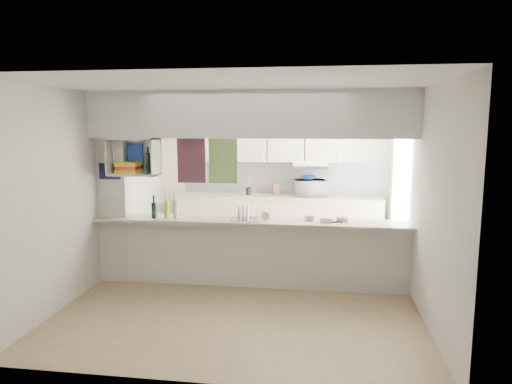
% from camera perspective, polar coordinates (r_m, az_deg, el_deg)
% --- Properties ---
extents(floor, '(4.80, 4.80, 0.00)m').
position_cam_1_polar(floor, '(6.34, -0.78, -11.61)').
color(floor, '#937955').
rests_on(floor, ground).
extents(ceiling, '(4.80, 4.80, 0.00)m').
position_cam_1_polar(ceiling, '(5.98, -0.83, 12.51)').
color(ceiling, white).
rests_on(ceiling, wall_back).
extents(wall_back, '(4.20, 0.00, 4.20)m').
position_cam_1_polar(wall_back, '(8.39, 1.71, 2.44)').
color(wall_back, silver).
rests_on(wall_back, floor).
extents(wall_left, '(0.00, 4.80, 4.80)m').
position_cam_1_polar(wall_left, '(6.67, -18.92, 0.44)').
color(wall_left, silver).
rests_on(wall_left, floor).
extents(wall_right, '(0.00, 4.80, 4.80)m').
position_cam_1_polar(wall_right, '(6.07, 19.18, -0.32)').
color(wall_right, silver).
rests_on(wall_right, floor).
extents(servery_partition, '(4.20, 0.50, 2.60)m').
position_cam_1_polar(servery_partition, '(6.01, -2.44, 3.51)').
color(servery_partition, silver).
rests_on(servery_partition, floor).
extents(cubby_shelf, '(0.65, 0.35, 0.50)m').
position_cam_1_polar(cubby_shelf, '(6.35, -15.05, 3.95)').
color(cubby_shelf, white).
rests_on(cubby_shelf, bulkhead).
extents(kitchen_run, '(3.60, 0.63, 2.24)m').
position_cam_1_polar(kitchen_run, '(8.18, 2.61, -1.08)').
color(kitchen_run, beige).
rests_on(kitchen_run, floor).
extents(microwave, '(0.60, 0.48, 0.29)m').
position_cam_1_polar(microwave, '(8.09, 6.84, 0.49)').
color(microwave, white).
rests_on(microwave, bench_top).
extents(bowl, '(0.28, 0.28, 0.07)m').
position_cam_1_polar(bowl, '(8.08, 6.52, 1.77)').
color(bowl, navy).
rests_on(bowl, microwave).
extents(dish_rack, '(0.44, 0.34, 0.22)m').
position_cam_1_polar(dish_rack, '(6.05, -1.23, -2.70)').
color(dish_rack, silver).
rests_on(dish_rack, breakfast_bar).
extents(cup, '(0.17, 0.17, 0.10)m').
position_cam_1_polar(cup, '(5.99, 1.29, -3.01)').
color(cup, white).
rests_on(cup, dish_rack).
extents(wine_bottles, '(0.37, 0.15, 0.34)m').
position_cam_1_polar(wine_bottles, '(6.28, -11.22, -2.09)').
color(wine_bottles, black).
rests_on(wine_bottles, breakfast_bar).
extents(plastic_tubs, '(0.56, 0.22, 0.07)m').
position_cam_1_polar(plastic_tubs, '(6.03, 8.42, -3.34)').
color(plastic_tubs, silver).
rests_on(plastic_tubs, breakfast_bar).
extents(utensil_jar, '(0.10, 0.10, 0.14)m').
position_cam_1_polar(utensil_jar, '(8.23, -0.95, 0.14)').
color(utensil_jar, black).
rests_on(utensil_jar, bench_top).
extents(knife_block, '(0.13, 0.11, 0.22)m').
position_cam_1_polar(knife_block, '(8.19, 2.51, 0.37)').
color(knife_block, brown).
rests_on(knife_block, bench_top).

